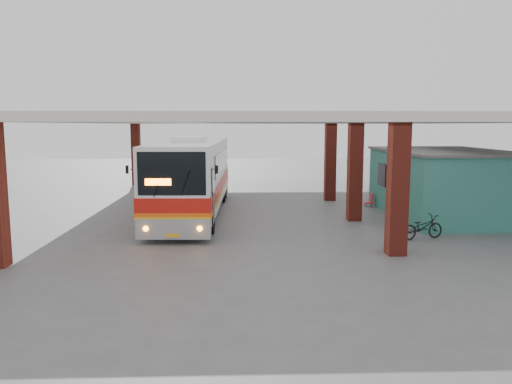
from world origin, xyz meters
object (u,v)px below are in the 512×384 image
object	(u,v)px
pedestrian	(393,223)
red_chair	(370,201)
coach_bus	(193,176)
motorcycle	(422,227)

from	to	relation	value
pedestrian	red_chair	size ratio (longest dim) A/B	2.56
coach_bus	pedestrian	bearing A→B (deg)	-42.17
coach_bus	motorcycle	bearing A→B (deg)	-30.41
motorcycle	red_chair	distance (m)	7.50
motorcycle	pedestrian	distance (m)	2.23
red_chair	pedestrian	bearing A→B (deg)	-100.06
pedestrian	red_chair	distance (m)	9.15
pedestrian	red_chair	world-z (taller)	pedestrian
coach_bus	pedestrian	size ratio (longest dim) A/B	7.10
coach_bus	motorcycle	world-z (taller)	coach_bus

